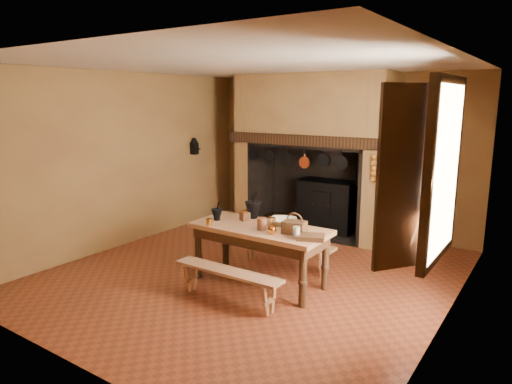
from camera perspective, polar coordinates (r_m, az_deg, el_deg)
floor at (r=6.43m, az=-0.32°, el=-10.07°), size 5.50×5.50×0.00m
ceiling at (r=5.99m, az=-0.35°, el=15.68°), size 5.50×5.50×0.00m
back_wall at (r=8.44m, az=10.32°, el=4.77°), size 5.00×0.02×2.80m
wall_left at (r=7.73m, az=-15.83°, el=3.91°), size 0.02×5.50×2.80m
wall_right at (r=5.10m, az=23.52°, el=-0.37°), size 0.02×5.50×2.80m
wall_front at (r=4.14m, az=-22.46°, el=-2.87°), size 5.00×0.02×2.80m
chimney_breast at (r=8.14m, az=7.21°, el=7.53°), size 2.95×0.96×2.80m
iron_range at (r=8.35m, az=8.99°, el=-1.65°), size 1.12×0.55×1.60m
hearth_pans at (r=8.71m, az=2.25°, el=-3.60°), size 0.51×0.62×0.20m
hanging_pans at (r=7.76m, az=5.18°, el=4.03°), size 1.92×0.29×0.27m
onion_string at (r=7.20m, az=14.47°, el=2.89°), size 0.12×0.10×0.46m
herb_bunch at (r=7.14m, az=15.85°, el=3.15°), size 0.20×0.20×0.35m
window at (r=4.69m, az=21.07°, el=2.59°), size 0.39×1.75×1.76m
wall_coffee_mill at (r=8.74m, az=-7.72°, el=5.84°), size 0.23×0.16×0.31m
work_table at (r=5.87m, az=0.47°, el=-5.47°), size 1.78×0.79×0.77m
bench_front at (r=5.47m, az=-3.56°, el=-10.68°), size 1.43×0.25×0.40m
bench_back at (r=6.52m, az=3.75°, el=-6.90°), size 1.47×0.26×0.41m
mortar_large at (r=6.22m, az=-0.38°, el=-2.13°), size 0.23×0.23×0.38m
mortar_small at (r=6.14m, az=-4.91°, el=-2.75°), size 0.15×0.15×0.26m
coffee_grinder at (r=6.10m, az=-1.39°, el=-3.00°), size 0.16×0.15×0.17m
brass_mug_a at (r=5.92m, az=-5.89°, el=-3.73°), size 0.10×0.10×0.09m
brass_mug_b at (r=5.93m, az=2.09°, el=-3.63°), size 0.09×0.09×0.09m
mixing_bowl at (r=5.91m, az=3.43°, el=-3.70°), size 0.46×0.46×0.09m
stoneware_crock at (r=5.67m, az=0.74°, el=-4.00°), size 0.13×0.13×0.15m
glass_jar at (r=5.34m, az=5.08°, el=-5.08°), size 0.11×0.11×0.14m
wicker_basket at (r=5.54m, az=4.82°, el=-4.34°), size 0.30×0.23×0.26m
wooden_tray at (r=5.34m, az=6.82°, el=-5.62°), size 0.38×0.33×0.05m
brass_cup at (r=5.51m, az=2.02°, el=-4.82°), size 0.11×0.11×0.09m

